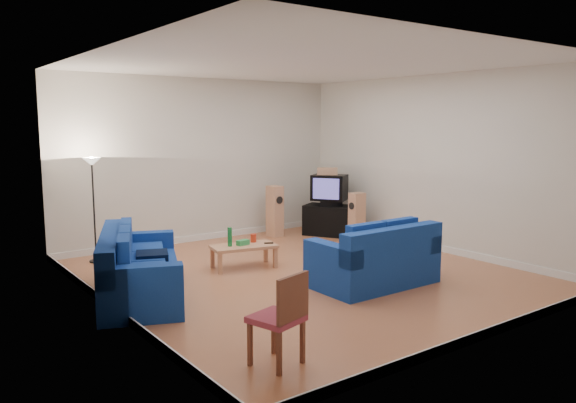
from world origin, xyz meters
TOP-DOWN VIEW (x-y plane):
  - room at (0.00, 0.00)m, footprint 6.01×6.51m
  - sofa_three_seat at (-2.51, 0.44)m, footprint 1.77×2.50m
  - sofa_loveseat at (0.50, -1.08)m, footprint 1.80×1.01m
  - coffee_table at (-0.52, 0.90)m, footprint 1.12×0.72m
  - bottle at (-0.75, 0.95)m, footprint 0.10×0.10m
  - tissue_box at (-0.53, 0.91)m, footprint 0.21×0.13m
  - red_canister at (-0.27, 1.00)m, footprint 0.13×0.13m
  - remote at (-0.13, 0.76)m, footprint 0.15×0.12m
  - tv_stand at (2.35, 2.13)m, footprint 1.01×1.18m
  - av_receiver at (2.35, 2.09)m, footprint 0.59×0.58m
  - television at (2.34, 2.15)m, footprint 0.80×0.85m
  - centre_speaker at (2.32, 2.18)m, footprint 0.42×0.41m
  - speaker_left at (1.34, 2.70)m, footprint 0.25×0.33m
  - speaker_right at (2.45, 1.42)m, footprint 0.30×0.22m
  - floor_lamp at (-2.34, 2.70)m, footprint 0.30×0.30m
  - dining_chair at (-2.19, -2.49)m, footprint 0.55×0.55m

SIDE VIEW (x-z plane):
  - tv_stand at x=2.35m, z-range 0.00..0.63m
  - coffee_table at x=-0.52m, z-range 0.13..0.51m
  - sofa_three_seat at x=-2.51m, z-range -0.11..0.77m
  - sofa_loveseat at x=0.50m, z-range -0.11..0.79m
  - remote at x=-0.13m, z-range 0.38..0.39m
  - tissue_box at x=-0.53m, z-range 0.38..0.46m
  - red_canister at x=-0.27m, z-range 0.38..0.51m
  - speaker_right at x=2.45m, z-range 0.00..0.96m
  - dining_chair at x=-2.19m, z-range 0.05..0.98m
  - speaker_left at x=1.34m, z-range 0.00..1.05m
  - bottle at x=-0.75m, z-range 0.38..0.68m
  - av_receiver at x=2.35m, z-range 0.63..0.74m
  - television at x=2.34m, z-range 0.74..1.27m
  - centre_speaker at x=2.32m, z-range 1.27..1.41m
  - floor_lamp at x=-2.34m, z-range 0.58..2.34m
  - room at x=0.00m, z-range -0.06..3.15m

